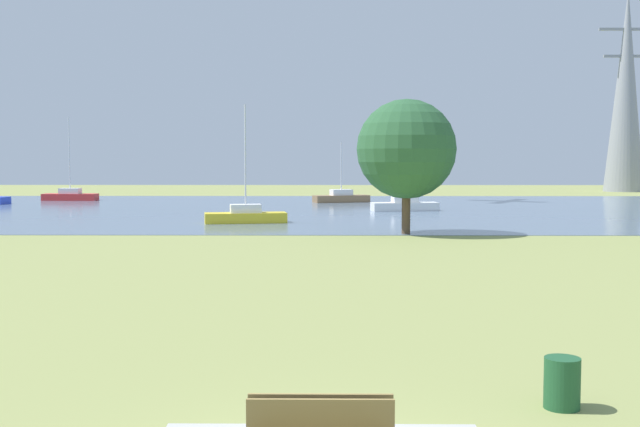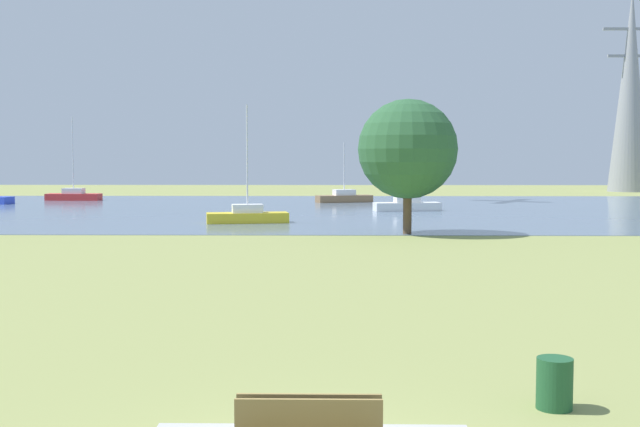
% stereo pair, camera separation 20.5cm
% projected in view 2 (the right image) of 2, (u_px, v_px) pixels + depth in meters
% --- Properties ---
extents(ground_plane, '(160.00, 160.00, 0.00)m').
position_uv_depth(ground_plane, '(325.00, 255.00, 31.74)').
color(ground_plane, '#8C9351').
extents(litter_bin, '(0.56, 0.56, 0.80)m').
position_uv_depth(litter_bin, '(555.00, 383.00, 12.36)').
color(litter_bin, '#1E512D').
rests_on(litter_bin, ground).
extents(water_surface, '(140.00, 40.00, 0.02)m').
position_uv_depth(water_surface, '(329.00, 209.00, 59.66)').
color(water_surface, slate).
rests_on(water_surface, ground).
extents(sailboat_red, '(4.85, 1.67, 7.50)m').
position_uv_depth(sailboat_red, '(74.00, 195.00, 71.70)').
color(sailboat_red, red).
rests_on(sailboat_red, water_surface).
extents(sailboat_white, '(4.98, 2.23, 6.24)m').
position_uv_depth(sailboat_white, '(407.00, 205.00, 57.76)').
color(sailboat_white, white).
rests_on(sailboat_white, water_surface).
extents(sailboat_brown, '(5.03, 2.93, 5.17)m').
position_uv_depth(sailboat_brown, '(344.00, 197.00, 68.65)').
color(sailboat_brown, brown).
rests_on(sailboat_brown, water_surface).
extents(sailboat_yellow, '(4.99, 2.35, 6.96)m').
position_uv_depth(sailboat_yellow, '(247.00, 215.00, 47.18)').
color(sailboat_yellow, yellow).
rests_on(sailboat_yellow, water_surface).
extents(tree_mid_shore, '(5.06, 5.06, 6.85)m').
position_uv_depth(tree_mid_shore, '(408.00, 149.00, 40.27)').
color(tree_mid_shore, brown).
rests_on(tree_mid_shore, ground).
extents(electricity_pylon, '(6.40, 4.40, 22.83)m').
position_uv_depth(electricity_pylon, '(630.00, 90.00, 89.71)').
color(electricity_pylon, gray).
rests_on(electricity_pylon, ground).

